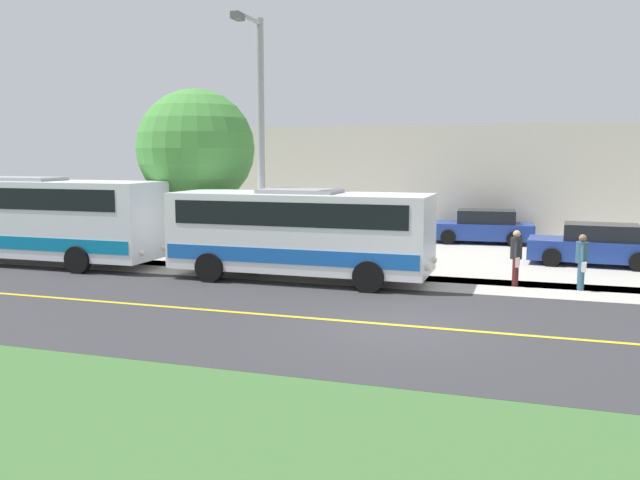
{
  "coord_description": "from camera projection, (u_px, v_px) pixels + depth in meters",
  "views": [
    {
      "loc": [
        14.35,
        2.85,
        3.83
      ],
      "look_at": [
        -3.5,
        -2.92,
        1.4
      ],
      "focal_mm": 37.0,
      "sensor_mm": 36.0,
      "label": 1
    }
  ],
  "objects": [
    {
      "name": "road_surface",
      "position": [
        395.0,
        325.0,
        14.9
      ],
      "size": [
        8.0,
        100.0,
        0.01
      ],
      "primitive_type": "cube",
      "color": "#333335",
      "rests_on": "ground"
    },
    {
      "name": "ground_plane",
      "position": [
        395.0,
        325.0,
        14.9
      ],
      "size": [
        120.0,
        120.0,
        0.0
      ],
      "primitive_type": "plane",
      "color": "#3D6633"
    },
    {
      "name": "transit_bus_rear",
      "position": [
        20.0,
        216.0,
        23.32
      ],
      "size": [
        2.63,
        10.78,
        3.05
      ],
      "color": "white",
      "rests_on": "ground"
    },
    {
      "name": "parked_car_far",
      "position": [
        596.0,
        245.0,
        22.97
      ],
      "size": [
        2.19,
        4.49,
        1.45
      ],
      "color": "navy",
      "rests_on": "ground"
    },
    {
      "name": "parked_car_near",
      "position": [
        482.0,
        227.0,
        28.75
      ],
      "size": [
        2.23,
        4.5,
        1.45
      ],
      "color": "navy",
      "rests_on": "ground"
    },
    {
      "name": "sidewalk",
      "position": [
        430.0,
        283.0,
        19.81
      ],
      "size": [
        2.4,
        100.0,
        0.01
      ],
      "primitive_type": "cube",
      "color": "#B2ADA3",
      "rests_on": "ground"
    },
    {
      "name": "road_centre_line",
      "position": [
        395.0,
        325.0,
        14.9
      ],
      "size": [
        0.16,
        100.0,
        0.0
      ],
      "primitive_type": "cube",
      "color": "gold",
      "rests_on": "ground"
    },
    {
      "name": "parking_lot_surface",
      "position": [
        534.0,
        254.0,
        25.69
      ],
      "size": [
        14.0,
        36.0,
        0.01
      ],
      "primitive_type": "cube",
      "color": "#B2ADA3",
      "rests_on": "ground"
    },
    {
      "name": "tree_curbside",
      "position": [
        196.0,
        149.0,
        24.09
      ],
      "size": [
        4.3,
        4.3,
        6.21
      ],
      "color": "brown",
      "rests_on": "ground"
    },
    {
      "name": "pedestrian_with_bags",
      "position": [
        582.0,
        260.0,
        18.73
      ],
      "size": [
        0.72,
        0.34,
        1.59
      ],
      "color": "#335972",
      "rests_on": "ground"
    },
    {
      "name": "street_light_pole",
      "position": [
        259.0,
        136.0,
        20.57
      ],
      "size": [
        1.97,
        0.24,
        8.0
      ],
      "color": "#9E9EA3",
      "rests_on": "ground"
    },
    {
      "name": "commercial_building",
      "position": [
        443.0,
        178.0,
        35.3
      ],
      "size": [
        10.0,
        23.76,
        5.23
      ],
      "primitive_type": "cube",
      "color": "beige",
      "rests_on": "ground"
    },
    {
      "name": "pedestrian_waiting",
      "position": [
        516.0,
        256.0,
        19.35
      ],
      "size": [
        0.72,
        0.34,
        1.64
      ],
      "color": "#4C1919",
      "rests_on": "ground"
    },
    {
      "name": "shuttle_bus_front",
      "position": [
        300.0,
        230.0,
        20.19
      ],
      "size": [
        2.77,
        8.07,
        2.79
      ],
      "color": "white",
      "rests_on": "ground"
    }
  ]
}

